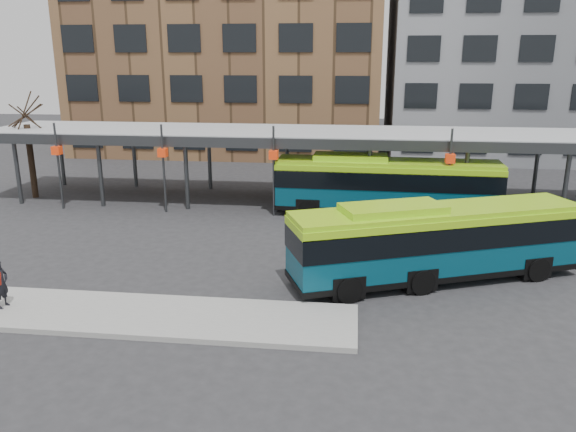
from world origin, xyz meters
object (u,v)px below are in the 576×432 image
object	(u,v)px
bus_rear	(386,184)
pedestrian	(0,284)
tree	(31,158)
bus_front	(435,240)

from	to	relation	value
bus_rear	pedestrian	world-z (taller)	bus_rear
tree	bus_rear	xyz separation A→B (m)	(20.91, -1.35, -0.75)
tree	pedestrian	size ratio (longest dim) A/B	3.39
tree	bus_front	bearing A→B (deg)	-25.15
tree	pedestrian	xyz separation A→B (m)	(7.73, -15.11, -1.42)
tree	pedestrian	world-z (taller)	tree
tree	pedestrian	distance (m)	17.03
bus_rear	bus_front	bearing A→B (deg)	-79.34
bus_rear	pedestrian	size ratio (longest dim) A/B	7.15
bus_front	bus_rear	world-z (taller)	bus_rear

